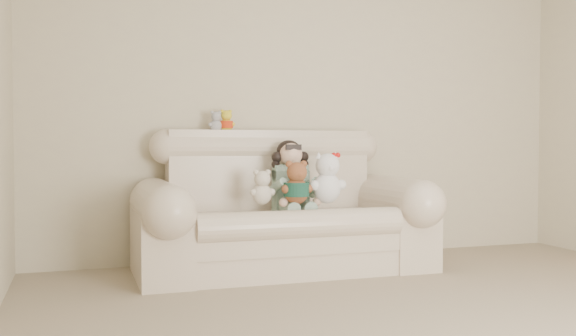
% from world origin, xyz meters
% --- Properties ---
extents(wall_back, '(4.50, 0.00, 4.50)m').
position_xyz_m(wall_back, '(0.00, 2.50, 1.30)').
color(wall_back, '#C3B59B').
rests_on(wall_back, ground).
extents(sofa, '(2.10, 0.95, 1.03)m').
position_xyz_m(sofa, '(-0.41, 2.00, 0.52)').
color(sofa, beige).
rests_on(sofa, floor).
extents(seated_child, '(0.34, 0.41, 0.54)m').
position_xyz_m(seated_child, '(-0.33, 2.08, 0.69)').
color(seated_child, '#327554').
rests_on(seated_child, sofa).
extents(brown_teddy, '(0.26, 0.22, 0.36)m').
position_xyz_m(brown_teddy, '(-0.37, 1.84, 0.68)').
color(brown_teddy, brown).
rests_on(brown_teddy, sofa).
extents(white_cat, '(0.33, 0.29, 0.43)m').
position_xyz_m(white_cat, '(-0.14, 1.85, 0.72)').
color(white_cat, white).
rests_on(white_cat, sofa).
extents(cream_teddy, '(0.21, 0.18, 0.28)m').
position_xyz_m(cream_teddy, '(-0.61, 1.89, 0.64)').
color(cream_teddy, silver).
rests_on(cream_teddy, sofa).
extents(yellow_mini_bear, '(0.14, 0.11, 0.20)m').
position_xyz_m(yellow_mini_bear, '(-0.75, 2.35, 1.11)').
color(yellow_mini_bear, yellow).
rests_on(yellow_mini_bear, sofa).
extents(grey_mini_plush, '(0.13, 0.10, 0.19)m').
position_xyz_m(grey_mini_plush, '(-0.83, 2.34, 1.10)').
color(grey_mini_plush, '#AAABB0').
rests_on(grey_mini_plush, sofa).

